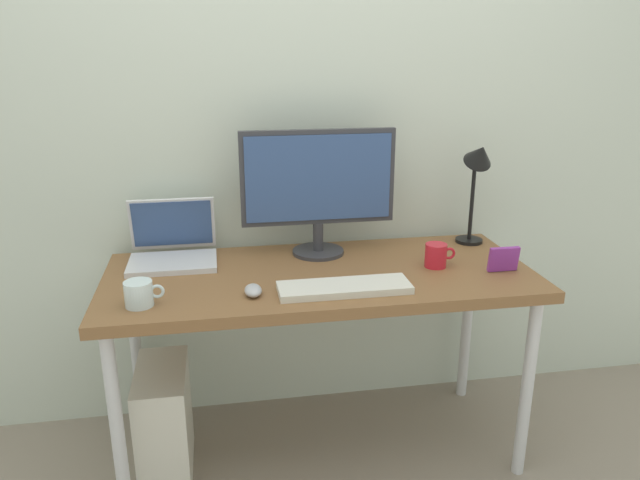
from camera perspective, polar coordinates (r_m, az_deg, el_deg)
The scene contains 12 objects.
ground_plane at distance 2.54m, azimuth 0.00°, elevation -18.95°, with size 6.00×6.00×0.00m, color gray.
back_wall at distance 2.42m, azimuth -1.63°, elevation 12.62°, with size 4.40×0.04×2.60m, color silver.
desk at distance 2.20m, azimuth 0.00°, elevation -4.59°, with size 1.53×0.66×0.75m.
monitor at distance 2.28m, azimuth -0.17°, elevation 5.28°, with size 0.59×0.20×0.48m.
laptop at distance 2.33m, azimuth -13.74°, elevation -0.54°, with size 0.32×0.27×0.23m.
desk_lamp at distance 2.46m, azimuth 14.69°, elevation 6.39°, with size 0.11×0.16×0.44m.
keyboard at distance 2.01m, azimuth 2.31°, elevation -4.51°, with size 0.44×0.14×0.02m, color silver.
mouse at distance 1.98m, azimuth -6.33°, elevation -4.75°, with size 0.06×0.09×0.03m, color #B2B2B7.
coffee_mug at distance 2.25m, azimuth 10.92°, elevation -1.43°, with size 0.11×0.08×0.09m.
glass_cup at distance 1.97m, azimuth -16.70°, elevation -4.88°, with size 0.12×0.09×0.08m.
photo_frame at distance 2.25m, azimuth 16.94°, elevation -1.74°, with size 0.11×0.02×0.09m, color purple.
computer_tower at distance 2.38m, azimuth -14.46°, elevation -16.22°, with size 0.18×0.36×0.42m, color silver.
Camera 1 is at (-0.35, -2.00, 1.53)m, focal length 33.89 mm.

